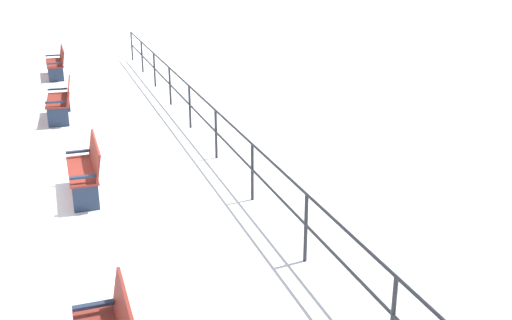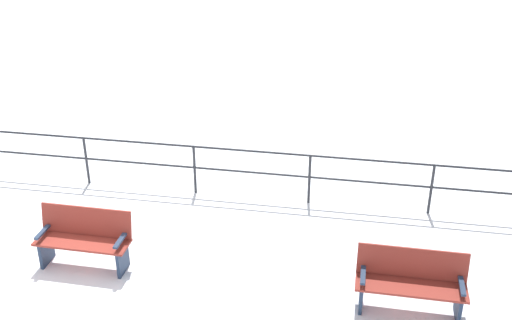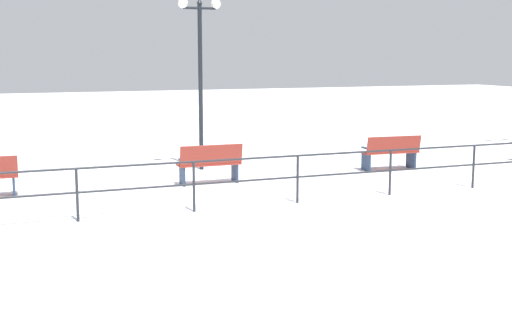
{
  "view_description": "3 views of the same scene",
  "coord_description": "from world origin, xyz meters",
  "views": [
    {
      "loc": [
        0.3,
        9.9,
        4.09
      ],
      "look_at": [
        -2.53,
        1.84,
        0.98
      ],
      "focal_mm": 43.1,
      "sensor_mm": 36.0,
      "label": 1
    },
    {
      "loc": [
        7.3,
        4.05,
        5.87
      ],
      "look_at": [
        -2.32,
        2.33,
        1.0
      ],
      "focal_mm": 43.68,
      "sensor_mm": 36.0,
      "label": 2
    },
    {
      "loc": [
        -14.84,
        4.41,
        2.98
      ],
      "look_at": [
        -2.26,
        -0.36,
        0.85
      ],
      "focal_mm": 46.97,
      "sensor_mm": 36.0,
      "label": 3
    }
  ],
  "objects": [
    {
      "name": "bench_second",
      "position": [
        -0.03,
        -4.94,
        0.47
      ],
      "size": [
        0.68,
        1.54,
        0.91
      ],
      "rotation": [
        0.0,
        0.0,
        -0.07
      ],
      "color": "maroon",
      "rests_on": "ground"
    },
    {
      "name": "lamppost_middle",
      "position": [
        1.82,
        -0.38,
        3.05
      ],
      "size": [
        0.26,
        1.12,
        4.38
      ],
      "color": "black",
      "rests_on": "ground"
    },
    {
      "name": "waterfront_railing",
      "position": [
        -2.73,
        0.0,
        0.68
      ],
      "size": [
        0.05,
        23.86,
        0.99
      ],
      "color": "#26282D",
      "rests_on": "ground"
    },
    {
      "name": "bench_third",
      "position": [
        -0.2,
        0.0,
        0.49
      ],
      "size": [
        0.52,
        1.48,
        0.94
      ],
      "rotation": [
        0.0,
        0.0,
        -0.01
      ],
      "color": "maroon",
      "rests_on": "ground"
    },
    {
      "name": "ground_plane",
      "position": [
        0.0,
        0.0,
        0.0
      ],
      "size": [
        80.0,
        80.0,
        0.0
      ],
      "primitive_type": "plane",
      "color": "white",
      "rests_on": "ground"
    }
  ]
}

